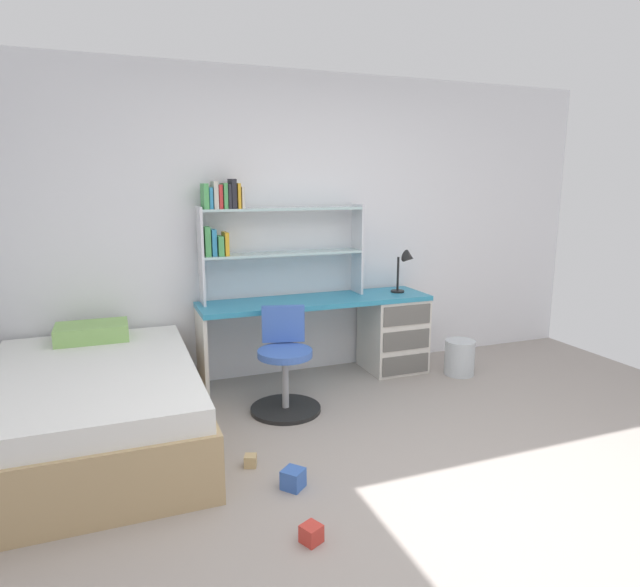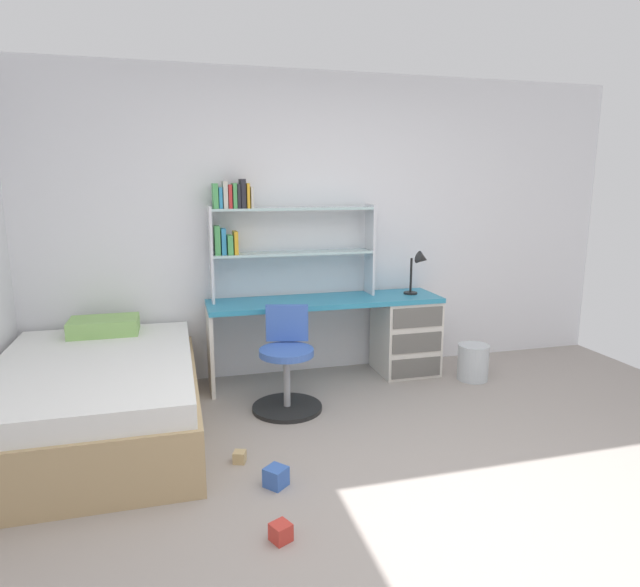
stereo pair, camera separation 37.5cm
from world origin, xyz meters
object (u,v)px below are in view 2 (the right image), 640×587
at_px(toy_block_red_0, 281,532).
at_px(desk_lamp, 420,266).
at_px(waste_bin, 473,362).
at_px(toy_block_blue_1, 276,477).
at_px(bookshelf_hutch, 268,227).
at_px(toy_block_natural_2, 240,457).
at_px(swivel_chair, 287,370).
at_px(bed_platform, 96,399).
at_px(desk, 383,330).

bearing_deg(toy_block_red_0, desk_lamp, 50.98).
relative_size(waste_bin, toy_block_blue_1, 2.79).
height_order(bookshelf_hutch, toy_block_natural_2, bookshelf_hutch).
bearing_deg(waste_bin, swivel_chair, -173.83).
bearing_deg(desk_lamp, toy_block_natural_2, -144.67).
bearing_deg(desk_lamp, swivel_chair, -158.69).
height_order(bookshelf_hutch, bed_platform, bookshelf_hutch).
height_order(desk, waste_bin, desk).
height_order(bookshelf_hutch, toy_block_red_0, bookshelf_hutch).
bearing_deg(toy_block_blue_1, desk, 51.39).
bearing_deg(toy_block_red_0, desk, 57.14).
bearing_deg(toy_block_natural_2, bookshelf_hutch, 72.59).
relative_size(bed_platform, toy_block_natural_2, 26.05).
relative_size(desk_lamp, bed_platform, 0.21).
xyz_separation_m(bed_platform, toy_block_natural_2, (0.86, -0.59, -0.23)).
height_order(desk_lamp, bed_platform, desk_lamp).
distance_m(desk, bed_platform, 2.37).
bearing_deg(waste_bin, toy_block_natural_2, -156.79).
xyz_separation_m(swivel_chair, toy_block_natural_2, (-0.44, -0.72, -0.26)).
bearing_deg(bookshelf_hutch, swivel_chair, -89.17).
height_order(desk, toy_block_natural_2, desk).
distance_m(desk, toy_block_natural_2, 1.92).
xyz_separation_m(desk_lamp, swivel_chair, (-1.28, -0.50, -0.66)).
bearing_deg(swivel_chair, desk_lamp, 21.31).
relative_size(swivel_chair, waste_bin, 2.48).
bearing_deg(toy_block_natural_2, swivel_chair, 58.46).
distance_m(toy_block_red_0, toy_block_blue_1, 0.47).
relative_size(bookshelf_hutch, toy_block_natural_2, 19.42).
height_order(desk, toy_block_blue_1, desk).
relative_size(waste_bin, toy_block_red_0, 3.53).
distance_m(waste_bin, toy_block_natural_2, 2.29).
relative_size(desk, toy_block_natural_2, 27.73).
bearing_deg(swivel_chair, bed_platform, -174.26).
bearing_deg(desk, waste_bin, -26.72).
bearing_deg(toy_block_natural_2, desk_lamp, 35.33).
xyz_separation_m(bookshelf_hutch, toy_block_natural_2, (-0.43, -1.39, -1.26)).
bearing_deg(desk, toy_block_natural_2, -138.50).
bearing_deg(toy_block_blue_1, swivel_chair, 74.92).
height_order(swivel_chair, bed_platform, swivel_chair).
distance_m(desk_lamp, swivel_chair, 1.53).
height_order(toy_block_red_0, toy_block_blue_1, toy_block_blue_1).
bearing_deg(bookshelf_hutch, desk_lamp, -7.13).
bearing_deg(swivel_chair, toy_block_blue_1, -105.08).
xyz_separation_m(swivel_chair, bed_platform, (-1.31, -0.13, -0.03)).
relative_size(bookshelf_hutch, toy_block_blue_1, 12.54).
xyz_separation_m(bookshelf_hutch, toy_block_blue_1, (-0.27, -1.70, -1.25)).
height_order(waste_bin, toy_block_natural_2, waste_bin).
bearing_deg(bed_platform, toy_block_natural_2, -34.49).
xyz_separation_m(toy_block_red_0, toy_block_blue_1, (0.07, 0.47, 0.01)).
distance_m(bookshelf_hutch, toy_block_blue_1, 2.12).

